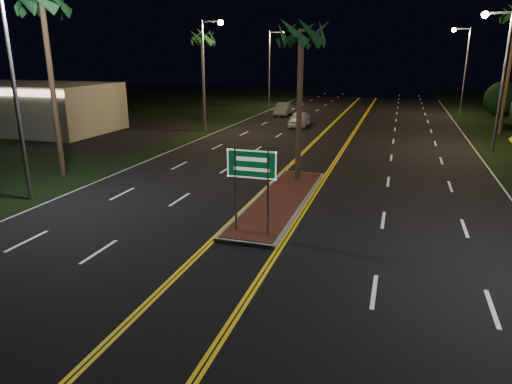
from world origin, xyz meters
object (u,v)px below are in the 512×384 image
at_px(streetlight_right_mid, 499,65).
at_px(commercial_building, 25,107).
at_px(palm_left_near, 42,5).
at_px(streetlight_right_far, 463,61).
at_px(highway_sign, 252,173).
at_px(streetlight_left_near, 19,72).
at_px(streetlight_left_mid, 208,63).
at_px(streetlight_left_far, 272,60).
at_px(car_near, 299,118).
at_px(car_far, 283,108).
at_px(palm_left_far, 202,38).
at_px(median_island, 281,200).
at_px(palm_median, 301,34).
at_px(shrub_far, 503,99).

bearing_deg(streetlight_right_mid, commercial_building, -176.86).
bearing_deg(palm_left_near, streetlight_right_far, 55.79).
distance_m(highway_sign, streetlight_left_near, 11.17).
bearing_deg(streetlight_left_mid, streetlight_left_near, -90.00).
xyz_separation_m(streetlight_left_far, streetlight_right_mid, (21.23, -22.00, 0.00)).
relative_size(car_near, car_far, 1.03).
bearing_deg(car_far, highway_sign, -81.01).
bearing_deg(car_far, palm_left_far, -125.31).
relative_size(commercial_building, streetlight_left_near, 1.67).
bearing_deg(commercial_building, highway_sign, -33.48).
height_order(streetlight_left_mid, car_near, streetlight_left_mid).
relative_size(streetlight_right_mid, car_far, 1.98).
bearing_deg(streetlight_left_far, car_far, -65.95).
xyz_separation_m(median_island, palm_median, (0.00, 3.50, 7.19)).
xyz_separation_m(streetlight_left_near, palm_median, (10.61, 6.50, 1.62)).
height_order(streetlight_left_mid, palm_median, streetlight_left_mid).
height_order(streetlight_left_far, palm_left_near, palm_left_near).
xyz_separation_m(streetlight_left_mid, car_near, (6.67, 5.20, -4.88)).
relative_size(median_island, palm_left_near, 1.05).
xyz_separation_m(median_island, palm_left_near, (-12.50, 1.00, 8.60)).
bearing_deg(median_island, palm_left_near, 175.43).
bearing_deg(streetlight_left_far, streetlight_right_mid, -46.03).
height_order(commercial_building, streetlight_right_mid, streetlight_right_mid).
height_order(palm_left_near, palm_left_far, palm_left_near).
distance_m(palm_left_far, car_far, 12.41).
bearing_deg(median_island, streetlight_right_mid, 54.72).
bearing_deg(palm_left_near, highway_sign, -22.60).
distance_m(median_island, streetlight_left_near, 12.36).
distance_m(streetlight_right_mid, palm_left_far, 24.26).
height_order(streetlight_left_mid, shrub_far, streetlight_left_mid).
height_order(streetlight_left_far, car_far, streetlight_left_far).
relative_size(median_island, palm_left_far, 1.16).
distance_m(streetlight_left_far, car_far, 9.38).
height_order(median_island, highway_sign, highway_sign).
bearing_deg(commercial_building, streetlight_right_mid, 3.14).
bearing_deg(palm_left_near, streetlight_left_mid, 83.27).
bearing_deg(car_far, streetlight_left_near, -98.94).
xyz_separation_m(median_island, shrub_far, (13.80, 29.00, 2.25)).
height_order(palm_left_near, car_far, palm_left_near).
bearing_deg(car_far, car_near, -68.77).
relative_size(streetlight_left_near, streetlight_left_far, 1.00).
relative_size(streetlight_left_near, palm_left_far, 1.02).
bearing_deg(palm_left_far, streetlight_left_mid, -61.33).
relative_size(streetlight_right_mid, streetlight_right_far, 1.00).
height_order(streetlight_right_mid, car_near, streetlight_right_mid).
bearing_deg(palm_median, streetlight_left_far, 107.58).
xyz_separation_m(palm_left_far, shrub_far, (26.60, 8.00, -5.41)).
xyz_separation_m(streetlight_right_far, palm_left_far, (-23.41, -14.00, 2.09)).
bearing_deg(commercial_building, streetlight_left_near, -46.10).
bearing_deg(highway_sign, streetlight_left_far, 104.44).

